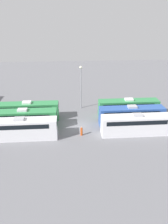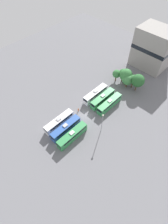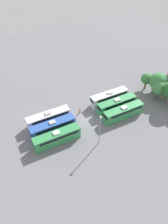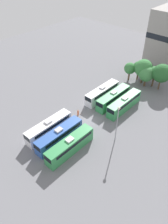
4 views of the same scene
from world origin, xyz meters
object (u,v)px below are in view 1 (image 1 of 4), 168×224
at_px(bus_0, 136,124).
at_px(bus_2, 128,107).
at_px(light_pole, 81,81).
at_px(bus_1, 131,115).
at_px(bus_5, 27,111).
at_px(worker_person, 82,131).
at_px(bus_4, 23,119).
at_px(bus_3, 20,128).

distance_m(bus_0, bus_2, 7.38).
bearing_deg(light_pole, bus_1, -135.13).
bearing_deg(light_pole, bus_0, -145.58).
distance_m(bus_5, worker_person, 12.16).
bearing_deg(worker_person, bus_1, -69.96).
height_order(bus_1, bus_4, same).
bearing_deg(bus_2, bus_5, 90.24).
xyz_separation_m(bus_3, bus_4, (3.67, 0.15, 0.00)).
distance_m(bus_4, light_pole, 14.45).
height_order(worker_person, light_pole, light_pole).
bearing_deg(bus_4, bus_3, -177.61).
bearing_deg(bus_1, bus_3, 100.75).
xyz_separation_m(bus_3, light_pole, (12.29, -10.63, 4.25)).
height_order(bus_1, bus_3, same).
bearing_deg(bus_1, bus_0, 177.30).
bearing_deg(bus_4, bus_5, -2.92).
distance_m(bus_2, worker_person, 12.09).
bearing_deg(bus_2, bus_1, 173.67).
xyz_separation_m(bus_1, worker_person, (-3.40, 9.32, -1.08)).
relative_size(bus_4, light_pole, 1.29).
relative_size(bus_0, bus_4, 1.00).
bearing_deg(bus_1, worker_person, 110.04).
bearing_deg(bus_4, bus_2, -79.47).
relative_size(bus_0, worker_person, 7.33).
xyz_separation_m(bus_0, bus_5, (7.28, 19.03, 0.00)).
xyz_separation_m(bus_2, bus_5, (-0.08, 19.61, 0.00)).
xyz_separation_m(worker_person, light_pole, (12.04, -0.72, 5.33)).
height_order(bus_4, light_pole, light_pole).
bearing_deg(bus_5, bus_3, 179.76).
distance_m(bus_3, bus_4, 3.67).
bearing_deg(bus_1, bus_2, -6.33).
distance_m(bus_0, light_pole, 15.51).
bearing_deg(bus_0, bus_3, 89.97).
xyz_separation_m(bus_4, light_pole, (8.62, -10.78, 4.25)).
height_order(bus_1, light_pole, light_pole).
bearing_deg(bus_0, bus_4, 79.16).
height_order(bus_1, worker_person, bus_1).
height_order(bus_0, bus_3, same).
distance_m(bus_5, light_pole, 12.48).
xyz_separation_m(bus_0, bus_4, (3.68, 19.21, 0.00)).
distance_m(bus_1, bus_5, 19.54).
height_order(bus_2, bus_3, same).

